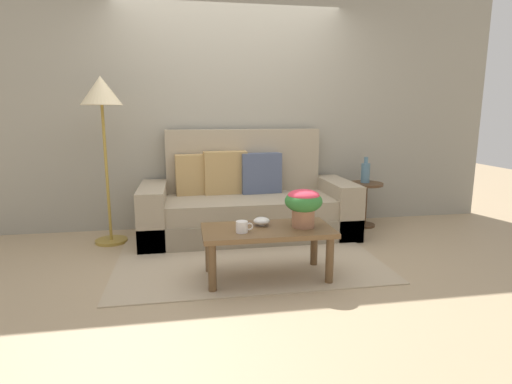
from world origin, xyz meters
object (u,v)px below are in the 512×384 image
Objects in this scene: couch at (247,204)px; floor_lamp at (102,103)px; table_vase at (365,172)px; potted_plant at (303,203)px; snack_bowl at (262,221)px; coffee_mug at (242,227)px; side_table at (365,196)px; coffee_table at (267,236)px.

floor_lamp is at bearing -177.90° from couch.
couch is 1.45m from table_vase.
potted_plant reaches higher than snack_bowl.
floor_lamp reaches higher than table_vase.
potted_plant is at bearing -15.63° from snack_bowl.
potted_plant is 2.25× the size of snack_bowl.
floor_lamp reaches higher than coffee_mug.
side_table is at bearing 49.15° from potted_plant.
side_table is 3.04m from floor_lamp.
side_table is 1.74× the size of table_vase.
snack_bowl is (-0.32, 0.09, -0.16)m from potted_plant.
coffee_table is at bearing -137.50° from side_table.
table_vase is at bearing 107.10° from side_table.
couch is 2.18× the size of coffee_table.
couch is 1.36× the size of floor_lamp.
floor_lamp is (-1.41, 1.19, 1.06)m from coffee_table.
couch is at bearing 89.17° from coffee_table.
table_vase is (1.65, 1.42, 0.18)m from coffee_mug.
floor_lamp is at bearing -177.40° from side_table.
floor_lamp is at bearing 139.96° from coffee_table.
potted_plant reaches higher than side_table.
snack_bowl is (-0.03, 0.08, 0.10)m from coffee_table.
snack_bowl is at bearing -139.52° from table_vase.
coffee_mug is at bearing -171.53° from potted_plant.
potted_plant is (0.29, -0.01, 0.26)m from coffee_table.
side_table reaches higher than coffee_mug.
coffee_mug is (-0.23, -1.32, 0.13)m from couch.
potted_plant is 1.02× the size of table_vase.
potted_plant is 1.76m from table_vase.
couch is 7.61× the size of table_vase.
snack_bowl is (-1.47, -1.23, 0.10)m from side_table.
side_table is 1.71× the size of potted_plant.
couch is at bearing -176.89° from side_table.
snack_bowl reaches higher than coffee_table.
side_table is (1.44, 1.32, 0.01)m from coffee_table.
side_table is 3.86× the size of coffee_mug.
snack_bowl is (0.18, 0.17, -0.01)m from coffee_mug.
couch reaches higher than side_table.
coffee_table is 0.62× the size of floor_lamp.
floor_lamp is (-2.85, -0.13, 1.06)m from side_table.
floor_lamp reaches higher than side_table.
table_vase reaches higher than potted_plant.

